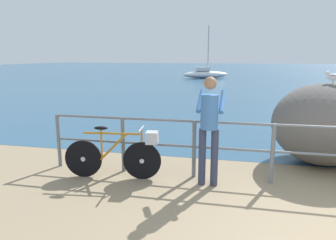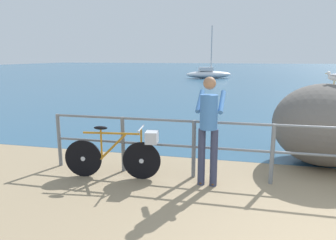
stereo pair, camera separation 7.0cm
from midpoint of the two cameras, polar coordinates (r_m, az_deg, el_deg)
name	(u,v)px [view 1 (the left image)]	position (r m, az deg, el deg)	size (l,w,h in m)	color
ground_plane	(254,87)	(23.19, 15.41, 5.92)	(120.00, 120.00, 0.10)	#937F60
sea_surface	(245,70)	(51.22, 13.83, 8.96)	(120.00, 90.00, 0.01)	#2D5675
promenade_railing	(316,149)	(5.50, 25.13, -4.85)	(9.18, 0.07, 1.02)	slate
bicycle	(121,153)	(5.43, -9.05, -5.92)	(1.69, 0.48, 0.92)	black
person_at_railing	(209,126)	(5.01, 7.18, -1.11)	(0.46, 0.64, 1.78)	#333851
breakwater_boulder_main	(323,124)	(6.77, 26.38, -0.67)	(1.95, 1.97, 1.58)	#605B56
seagull	(334,76)	(6.63, 27.84, 7.10)	(0.31, 0.26, 0.23)	gold
sailboat	(205,74)	(30.43, 6.81, 8.41)	(4.58, 2.68, 4.90)	white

